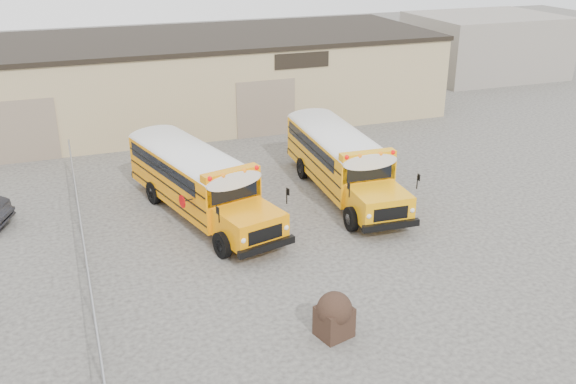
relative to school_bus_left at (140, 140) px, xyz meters
name	(u,v)px	position (x,y,z in m)	size (l,w,h in m)	color
ground	(294,286)	(2.98, -11.71, -1.52)	(120.00, 120.00, 0.00)	#373533
warehouse	(172,78)	(2.98, 8.28, 0.85)	(30.20, 10.20, 4.67)	tan
chainlink_fence	(84,249)	(-3.02, -8.71, -0.62)	(0.07, 18.07, 1.81)	#93969B
distant_building_right	(484,45)	(26.98, 12.29, 0.68)	(10.00, 8.00, 4.40)	gray
school_bus_left	(140,140)	(0.00, 0.00, 0.00)	(4.42, 9.25, 2.63)	#FC9104
school_bus_right	(300,121)	(7.77, 0.39, 0.00)	(2.66, 9.08, 2.63)	#FFA609
tarp_bundle	(334,314)	(3.09, -14.52, -0.84)	(1.06, 1.00, 1.32)	black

